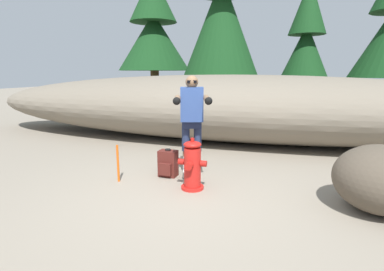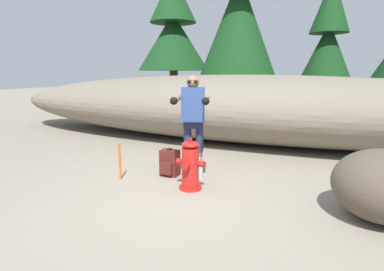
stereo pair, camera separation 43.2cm
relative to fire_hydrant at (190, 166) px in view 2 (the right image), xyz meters
name	(u,v)px [view 2 (the right image)]	position (x,y,z in m)	size (l,w,h in m)	color
ground_plane	(180,198)	(-0.02, -0.34, -0.38)	(56.00, 56.00, 0.04)	gray
dirt_embankment	(244,108)	(-0.02, 3.55, 0.47)	(14.36, 3.20, 1.66)	#756B5B
fire_hydrant	(190,166)	(0.00, 0.00, 0.00)	(0.43, 0.39, 0.78)	red
utility_worker	(193,114)	(-0.16, 0.51, 0.70)	(0.69, 1.04, 1.67)	beige
spare_backpack	(170,163)	(-0.55, 0.42, -0.14)	(0.31, 0.30, 0.47)	#511E19
boulder_large	(384,185)	(2.45, -0.03, 0.07)	(1.13, 1.14, 0.85)	brown
pine_tree_far_left	(173,31)	(-4.06, 7.91, 3.03)	(2.98, 2.98, 5.68)	#47331E
pine_tree_left	(239,10)	(-0.86, 6.16, 3.32)	(2.80, 2.80, 7.13)	#47331E
pine_tree_center	(328,43)	(1.89, 7.65, 2.33)	(1.98, 1.98, 4.89)	#47331E
survey_stake	(120,161)	(-1.22, -0.05, -0.06)	(0.04, 0.04, 0.60)	#E55914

